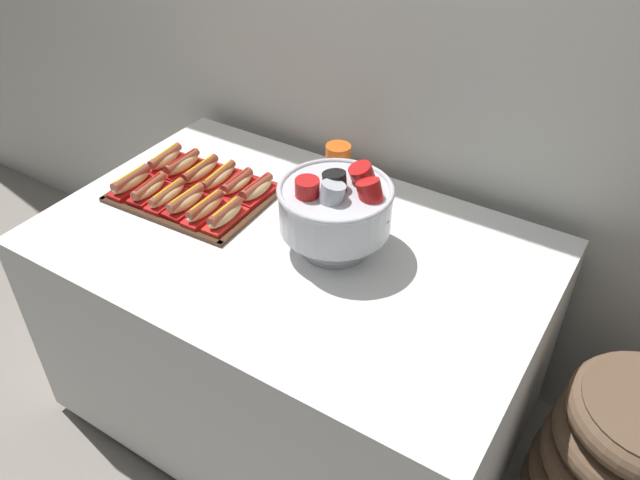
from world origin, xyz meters
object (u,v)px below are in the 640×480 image
(hot_dog_3, at_px, (186,202))
(hot_dog_6, at_px, (165,160))
(hot_dog_2, at_px, (168,196))
(hot_dog_8, at_px, (200,172))
(hot_dog_5, at_px, (225,216))
(hot_dog_4, at_px, (205,209))
(punch_bowl, at_px, (336,207))
(hot_dog_10, at_px, (237,184))
(buffet_table, at_px, (294,330))
(cup_stack, at_px, (338,167))
(floor_vase, at_px, (622,473))
(hot_dog_9, at_px, (219,178))
(hot_dog_0, at_px, (131,182))
(hot_dog_11, at_px, (257,190))
(hot_dog_1, at_px, (149,189))
(hot_dog_7, at_px, (183,165))
(serving_tray, at_px, (195,194))

(hot_dog_3, distance_m, hot_dog_6, 0.28)
(hot_dog_2, relative_size, hot_dog_8, 0.93)
(hot_dog_5, bearing_deg, hot_dog_4, -177.49)
(hot_dog_2, xyz_separation_m, hot_dog_3, (0.07, 0.00, 0.00))
(hot_dog_4, height_order, hot_dog_5, hot_dog_5)
(punch_bowl, bearing_deg, hot_dog_10, 169.39)
(buffet_table, bearing_deg, cup_stack, 95.77)
(hot_dog_2, bearing_deg, floor_vase, 7.17)
(hot_dog_2, bearing_deg, cup_stack, 43.00)
(hot_dog_2, relative_size, hot_dog_4, 0.96)
(hot_dog_9, relative_size, punch_bowl, 0.56)
(hot_dog_0, bearing_deg, hot_dog_9, 38.77)
(hot_dog_2, bearing_deg, hot_dog_11, 38.77)
(hot_dog_1, distance_m, hot_dog_5, 0.30)
(hot_dog_9, bearing_deg, hot_dog_7, -177.49)
(serving_tray, bearing_deg, hot_dog_7, 146.26)
(hot_dog_11, bearing_deg, floor_vase, 0.47)
(floor_vase, bearing_deg, hot_dog_9, -179.31)
(hot_dog_5, xyz_separation_m, cup_stack, (0.17, 0.36, 0.04))
(hot_dog_2, distance_m, hot_dog_7, 0.18)
(hot_dog_10, distance_m, punch_bowl, 0.44)
(hot_dog_8, bearing_deg, cup_stack, 27.04)
(hot_dog_7, bearing_deg, hot_dog_10, 2.51)
(hot_dog_2, relative_size, hot_dog_6, 1.04)
(hot_dog_8, xyz_separation_m, punch_bowl, (0.57, -0.07, 0.11))
(hot_dog_10, relative_size, hot_dog_11, 1.01)
(buffet_table, height_order, hot_dog_11, hot_dog_11)
(punch_bowl, bearing_deg, hot_dog_9, 171.35)
(hot_dog_3, distance_m, hot_dog_4, 0.08)
(hot_dog_2, distance_m, hot_dog_9, 0.18)
(hot_dog_0, bearing_deg, hot_dog_2, 2.51)
(hot_dog_7, relative_size, cup_stack, 1.03)
(hot_dog_6, xyz_separation_m, punch_bowl, (0.72, -0.07, 0.11))
(hot_dog_1, relative_size, hot_dog_9, 0.87)
(hot_dog_7, relative_size, punch_bowl, 0.49)
(hot_dog_1, height_order, hot_dog_3, hot_dog_3)
(hot_dog_3, height_order, hot_dog_6, same)
(hot_dog_2, distance_m, hot_dog_4, 0.15)
(hot_dog_1, xyz_separation_m, hot_dog_7, (-0.01, 0.16, 0.00))
(hot_dog_1, relative_size, hot_dog_8, 0.89)
(hot_dog_7, height_order, hot_dog_10, hot_dog_7)
(hot_dog_0, bearing_deg, hot_dog_1, 2.51)
(hot_dog_1, distance_m, hot_dog_4, 0.23)
(punch_bowl, bearing_deg, hot_dog_3, -169.52)
(floor_vase, xyz_separation_m, hot_dog_2, (-1.47, -0.19, 0.53))
(hot_dog_6, relative_size, hot_dog_8, 0.90)
(hot_dog_3, bearing_deg, serving_tray, 116.96)
(hot_dog_7, height_order, hot_dog_11, hot_dog_7)
(hot_dog_0, distance_m, hot_dog_10, 0.34)
(hot_dog_3, xyz_separation_m, punch_bowl, (0.49, 0.09, 0.11))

